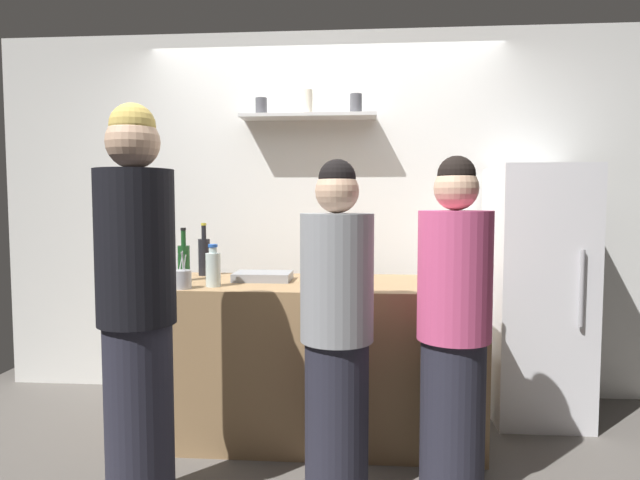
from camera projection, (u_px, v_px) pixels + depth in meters
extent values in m
plane|color=#59544F|center=(308.00, 472.00, 2.76)|extent=(5.28, 5.28, 0.00)
cube|color=white|center=(325.00, 214.00, 3.92)|extent=(4.80, 0.10, 2.60)
cube|color=silver|center=(308.00, 116.00, 3.72)|extent=(0.94, 0.22, 0.02)
cylinder|color=#4C4C51|center=(261.00, 107.00, 3.74)|extent=(0.08, 0.08, 0.12)
cylinder|color=beige|center=(308.00, 102.00, 3.71)|extent=(0.06, 0.06, 0.17)
cylinder|color=#4C4C51|center=(356.00, 104.00, 3.69)|extent=(0.08, 0.08, 0.14)
cube|color=white|center=(536.00, 293.00, 3.44)|extent=(0.57, 0.60, 1.62)
cylinder|color=#99999E|center=(582.00, 288.00, 3.10)|extent=(0.02, 0.02, 0.45)
cube|color=#9E7A51|center=(320.00, 358.00, 3.20)|extent=(1.82, 0.75, 0.92)
cube|color=gray|center=(263.00, 276.00, 3.24)|extent=(0.34, 0.24, 0.05)
cylinder|color=#B2B2B7|center=(182.00, 279.00, 2.92)|extent=(0.10, 0.10, 0.10)
cylinder|color=silver|center=(183.00, 267.00, 2.90)|extent=(0.01, 0.01, 0.18)
cylinder|color=silver|center=(184.00, 269.00, 2.93)|extent=(0.03, 0.03, 0.15)
cylinder|color=silver|center=(176.00, 268.00, 2.92)|extent=(0.01, 0.05, 0.16)
cylinder|color=silver|center=(184.00, 268.00, 2.91)|extent=(0.03, 0.04, 0.17)
cylinder|color=silver|center=(180.00, 268.00, 2.94)|extent=(0.03, 0.03, 0.16)
cylinder|color=black|center=(204.00, 257.00, 3.46)|extent=(0.07, 0.07, 0.24)
cylinder|color=black|center=(204.00, 232.00, 3.45)|extent=(0.03, 0.03, 0.09)
cylinder|color=gold|center=(204.00, 224.00, 3.45)|extent=(0.03, 0.03, 0.02)
cylinder|color=#B2BFB2|center=(459.00, 270.00, 2.85)|extent=(0.07, 0.07, 0.22)
cylinder|color=#B2BFB2|center=(460.00, 240.00, 2.84)|extent=(0.03, 0.03, 0.10)
cylinder|color=#333333|center=(460.00, 229.00, 2.84)|extent=(0.03, 0.03, 0.02)
cylinder|color=#19471E|center=(184.00, 263.00, 3.23)|extent=(0.07, 0.07, 0.21)
cylinder|color=#19471E|center=(183.00, 238.00, 3.22)|extent=(0.03, 0.03, 0.09)
cylinder|color=black|center=(183.00, 229.00, 3.21)|extent=(0.03, 0.03, 0.02)
cylinder|color=#472814|center=(457.00, 259.00, 3.40)|extent=(0.07, 0.07, 0.23)
cylinder|color=#472814|center=(458.00, 233.00, 3.39)|extent=(0.03, 0.03, 0.10)
cylinder|color=maroon|center=(458.00, 224.00, 3.39)|extent=(0.03, 0.03, 0.02)
cylinder|color=silver|center=(213.00, 270.00, 3.00)|extent=(0.08, 0.08, 0.19)
cylinder|color=silver|center=(213.00, 250.00, 2.99)|extent=(0.05, 0.05, 0.03)
cylinder|color=blue|center=(213.00, 246.00, 2.99)|extent=(0.05, 0.05, 0.02)
cylinder|color=#262633|center=(337.00, 418.00, 2.52)|extent=(0.30, 0.30, 0.75)
cylinder|color=gray|center=(337.00, 277.00, 2.47)|extent=(0.34, 0.34, 0.59)
sphere|color=#D8AD8C|center=(337.00, 191.00, 2.45)|extent=(0.20, 0.20, 0.20)
sphere|color=black|center=(337.00, 178.00, 2.44)|extent=(0.17, 0.17, 0.17)
cylinder|color=#262633|center=(140.00, 418.00, 2.40)|extent=(0.30, 0.30, 0.85)
cylinder|color=black|center=(135.00, 247.00, 2.34)|extent=(0.34, 0.34, 0.68)
sphere|color=#D8AD8C|center=(133.00, 142.00, 2.31)|extent=(0.23, 0.23, 0.23)
sphere|color=#D8B759|center=(133.00, 126.00, 2.31)|extent=(0.20, 0.20, 0.20)
cylinder|color=#262633|center=(452.00, 418.00, 2.51)|extent=(0.30, 0.30, 0.75)
cylinder|color=#D14C7F|center=(455.00, 275.00, 2.47)|extent=(0.34, 0.34, 0.60)
sphere|color=#D8AD8C|center=(456.00, 188.00, 2.44)|extent=(0.20, 0.20, 0.20)
sphere|color=black|center=(456.00, 175.00, 2.44)|extent=(0.17, 0.17, 0.17)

